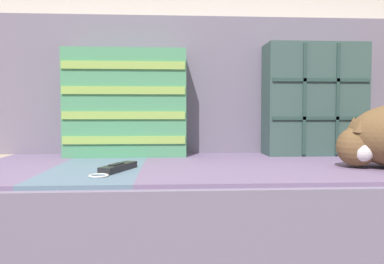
% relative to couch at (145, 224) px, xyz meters
% --- Properties ---
extents(couch, '(2.16, 0.81, 0.39)m').
position_rel_couch_xyz_m(couch, '(0.00, 0.00, 0.00)').
color(couch, '#3D3838').
rests_on(couch, ground_plane).
extents(sofa_backrest, '(2.12, 0.14, 0.53)m').
position_rel_couch_xyz_m(sofa_backrest, '(0.00, 0.33, 0.46)').
color(sofa_backrest, slate).
rests_on(sofa_backrest, couch).
extents(throw_pillow_quilted, '(0.37, 0.14, 0.41)m').
position_rel_couch_xyz_m(throw_pillow_quilted, '(0.62, 0.19, 0.40)').
color(throw_pillow_quilted, '#38514C').
rests_on(throw_pillow_quilted, couch).
extents(throw_pillow_striped, '(0.43, 0.14, 0.38)m').
position_rel_couch_xyz_m(throw_pillow_striped, '(-0.08, 0.19, 0.39)').
color(throw_pillow_striped, '#4C9366').
rests_on(throw_pillow_striped, couch).
extents(game_remote_far, '(0.11, 0.20, 0.02)m').
position_rel_couch_xyz_m(game_remote_far, '(-0.06, -0.18, 0.21)').
color(game_remote_far, black).
rests_on(game_remote_far, couch).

